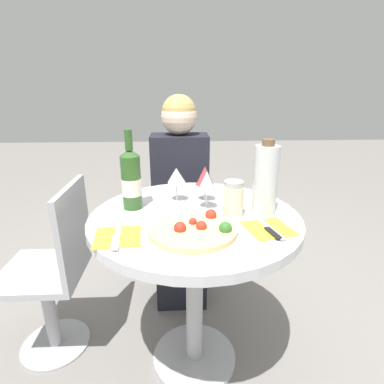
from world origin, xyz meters
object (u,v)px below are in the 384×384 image
seated_diner (180,206)px  wine_bottle (131,180)px  chair_empty_side (56,274)px  pizza_large (194,228)px  chair_behind_diner (180,218)px  tall_carafe (265,180)px  dining_table (195,246)px

seated_diner → wine_bottle: bearing=68.1°
chair_empty_side → pizza_large: (0.62, -0.27, 0.35)m
chair_behind_diner → chair_empty_side: same height
chair_empty_side → seated_diner: bearing=-51.6°
pizza_large → tall_carafe: size_ratio=1.05×
dining_table → wine_bottle: 0.37m
chair_behind_diner → wine_bottle: size_ratio=2.60×
chair_empty_side → wine_bottle: size_ratio=2.60×
chair_empty_side → wine_bottle: 0.59m
tall_carafe → chair_empty_side: bearing=172.5°
dining_table → chair_behind_diner: size_ratio=0.99×
chair_behind_diner → wine_bottle: (-0.20, -0.62, 0.46)m
chair_empty_side → dining_table: bearing=-100.5°
chair_behind_diner → seated_diner: seated_diner is taller
chair_behind_diner → seated_diner: (-0.00, -0.13, 0.14)m
chair_empty_side → tall_carafe: size_ratio=2.85×
chair_empty_side → tall_carafe: bearing=-97.5°
chair_behind_diner → pizza_large: bearing=92.7°
dining_table → pizza_large: size_ratio=2.67×
chair_behind_diner → wine_bottle: 0.80m
chair_empty_side → pizza_large: bearing=-113.4°
chair_behind_diner → chair_empty_side: size_ratio=1.00×
dining_table → tall_carafe: (0.27, -0.00, 0.28)m
seated_diner → pizza_large: 0.76m
seated_diner → chair_empty_side: (-0.58, -0.46, -0.14)m
seated_diner → pizza_large: size_ratio=3.85×
chair_empty_side → pizza_large: chair_empty_side is taller
chair_empty_side → wine_bottle: (0.38, -0.04, 0.46)m
chair_empty_side → chair_behind_diner: bearing=-44.6°
wine_bottle → tall_carafe: size_ratio=1.09×
seated_diner → tall_carafe: 0.74m
dining_table → seated_diner: seated_diner is taller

